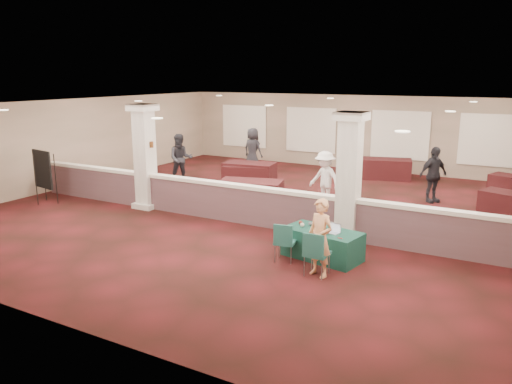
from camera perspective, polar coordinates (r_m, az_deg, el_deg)
The scene contains 32 objects.
ground at distance 15.28m, azimuth 1.43°, elevation -2.13°, with size 16.00×16.00×0.00m, color #421013.
wall_back at distance 22.27m, azimuth 11.10°, elevation 6.71°, with size 16.00×0.04×3.20m, color #7E6F57.
wall_front at distance 8.84m, azimuth -23.38°, elevation -4.05°, with size 16.00×0.04×3.20m, color #7E6F57.
wall_left at distance 19.90m, azimuth -19.51°, elevation 5.43°, with size 0.04×16.00×3.20m, color #7E6F57.
ceiling at distance 14.76m, azimuth 1.50°, elevation 9.93°, with size 16.00×16.00×0.02m, color silver.
partition_wall at distance 13.87m, azimuth -1.43°, elevation -1.32°, with size 15.60×0.28×1.10m.
column_left at distance 15.68m, azimuth -12.58°, elevation 4.07°, with size 0.72×0.72×3.20m.
column_right at distance 12.42m, azimuth 10.58°, elevation 1.79°, with size 0.72×0.72×3.20m.
sconce_left at distance 15.81m, azimuth -13.41°, elevation 5.43°, with size 0.12×0.12×0.18m.
sconce_right at distance 15.44m, azimuth -11.87°, elevation 5.33°, with size 0.12×0.12×0.18m.
near_table at distance 11.41m, azimuth 7.60°, elevation -5.94°, with size 1.72×0.86×0.66m, color #0E362D.
conf_chair_main at distance 10.32m, azimuth 6.81°, elevation -6.67°, with size 0.48×0.49×0.95m.
conf_chair_side at distance 11.05m, azimuth 3.25°, elevation -5.42°, with size 0.52×0.52×0.89m.
easel_board at distance 17.28m, azimuth -23.21°, elevation 2.33°, with size 1.01×0.57×1.73m.
woman at distance 10.29m, azimuth 7.34°, elevation -5.23°, with size 0.59×0.39×1.63m, color #FFB96E.
far_table_front_left at distance 18.93m, azimuth -1.06°, elevation 1.99°, with size 1.73×0.87×0.70m, color black.
far_table_front_center at distance 15.81m, azimuth -0.61°, elevation -0.11°, with size 1.97×0.99×0.80m, color black.
far_table_front_right at distance 16.49m, azimuth 27.13°, elevation -1.25°, with size 1.67×0.84×0.68m, color black.
far_table_back_left at distance 19.10m, azimuth -0.76°, elevation 2.21°, with size 1.93×0.97×0.78m, color black.
far_table_back_center at distance 20.51m, azimuth 14.57°, elevation 2.58°, with size 1.97×0.98×0.80m, color black.
attendee_a at distance 19.16m, azimuth -8.60°, elevation 3.77°, with size 0.90×0.50×1.88m, color black.
attendee_b at distance 15.73m, azimuth 7.86°, elevation 1.48°, with size 1.12×0.51×1.75m, color silver.
attendee_c at distance 17.09m, azimuth 19.59°, elevation 1.88°, with size 1.07×0.51×1.82m, color black.
attendee_d at distance 21.58m, azimuth -0.38°, elevation 4.91°, with size 0.90×0.49×1.83m, color black.
laptop_base at distance 11.13m, azimuth 8.71°, elevation -4.63°, with size 0.30×0.21×0.02m, color silver.
laptop_screen at distance 11.19m, azimuth 9.01°, elevation -3.97°, with size 0.30×0.01×0.20m, color silver.
screen_glow at distance 11.19m, azimuth 8.99°, elevation -4.05°, with size 0.27×0.00×0.17m, color #ACBBCE.
knitting at distance 11.10m, azimuth 7.23°, elevation -4.61°, with size 0.36×0.27×0.03m, color #A9421B.
yarn_cream at distance 11.48m, azimuth 5.30°, elevation -3.76°, with size 0.10×0.10×0.10m, color beige.
yarn_red at distance 11.66m, azimuth 5.12°, elevation -3.51°, with size 0.09×0.09×0.09m, color #5D1214.
yarn_grey at distance 11.59m, azimuth 6.23°, elevation -3.63°, with size 0.09×0.09×0.09m, color #55555B.
scissors at distance 10.81m, azimuth 9.59°, elevation -5.22°, with size 0.11×0.03×0.01m, color #AD1218.
Camera 1 is at (6.81, -13.06, 4.07)m, focal length 35.00 mm.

